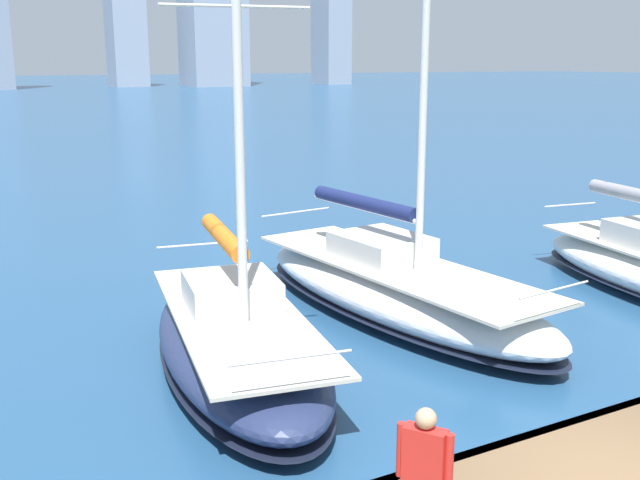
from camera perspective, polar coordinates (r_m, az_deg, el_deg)
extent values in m
cube|color=#473828|center=(10.71, 15.79, -14.28)|extent=(28.00, 0.16, 0.10)
cylinder|color=#473828|center=(10.75, 16.33, -16.03)|extent=(0.28, 0.28, 0.50)
cube|color=#909AAA|center=(182.30, 0.86, 15.16)|extent=(6.24, 8.74, 21.42)
cube|color=#939DAC|center=(171.28, -14.62, 15.91)|extent=(7.16, 8.30, 27.77)
cylinder|color=silver|center=(19.98, 22.66, 2.93)|extent=(0.57, 3.02, 0.12)
cylinder|color=gray|center=(19.96, 22.69, 3.26)|extent=(0.74, 2.81, 0.32)
cylinder|color=silver|center=(21.77, 18.52, 2.57)|extent=(1.66, 0.29, 0.04)
ellipsoid|color=silver|center=(16.47, 5.84, -3.90)|extent=(3.64, 9.23, 1.09)
ellipsoid|color=black|center=(16.56, 5.82, -4.89)|extent=(3.66, 9.28, 0.10)
cube|color=beige|center=(16.31, 5.89, -1.97)|extent=(3.04, 8.11, 0.06)
cube|color=silver|center=(16.63, 4.72, -0.55)|extent=(1.83, 2.14, 0.55)
cylinder|color=silver|center=(16.98, 3.33, 2.45)|extent=(0.51, 3.77, 0.12)
cylinder|color=navy|center=(16.96, 3.34, 2.84)|extent=(0.67, 3.49, 0.32)
cylinder|color=silver|center=(13.41, 17.45, -3.64)|extent=(1.77, 0.22, 0.04)
cylinder|color=silver|center=(19.36, -1.83, 2.15)|extent=(2.04, 0.25, 0.04)
ellipsoid|color=navy|center=(13.45, -6.28, -8.01)|extent=(3.84, 7.67, 1.07)
ellipsoid|color=black|center=(13.56, -6.25, -9.17)|extent=(3.86, 7.70, 0.10)
cube|color=beige|center=(13.26, -6.34, -5.73)|extent=(3.22, 6.72, 0.06)
cube|color=silver|center=(13.57, -6.77, -3.93)|extent=(1.82, 1.86, 0.55)
cylinder|color=silver|center=(11.99, -6.30, 13.21)|extent=(0.16, 0.16, 8.55)
cylinder|color=silver|center=(12.01, -6.41, 17.29)|extent=(2.33, 0.46, 0.05)
cylinder|color=silver|center=(13.88, -7.34, -0.23)|extent=(0.65, 3.05, 0.12)
cylinder|color=orange|center=(13.86, -7.35, 0.26)|extent=(0.80, 2.84, 0.32)
cylinder|color=silver|center=(10.01, -2.21, -8.98)|extent=(1.68, 0.33, 0.04)
cylinder|color=silver|center=(16.22, -8.90, -0.31)|extent=(1.94, 0.38, 0.04)
cube|color=red|center=(7.70, 7.97, -16.09)|extent=(0.39, 0.45, 0.62)
cylinder|color=red|center=(7.62, 9.80, -16.28)|extent=(0.09, 0.09, 0.57)
cylinder|color=red|center=(7.76, 6.19, -15.57)|extent=(0.09, 0.09, 0.57)
sphere|color=tan|center=(7.51, 8.07, -13.32)|extent=(0.21, 0.21, 0.21)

